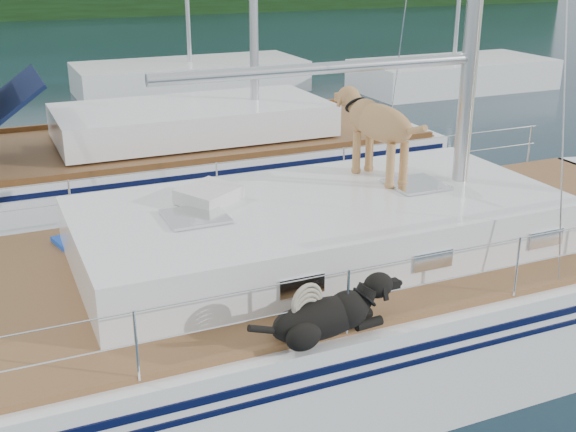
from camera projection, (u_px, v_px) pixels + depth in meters
name	position (u px, v px, depth m)	size (l,w,h in m)	color
ground	(254.00, 362.00, 8.07)	(120.00, 120.00, 0.00)	black
shore_bank	(2.00, 9.00, 47.52)	(92.00, 1.00, 1.20)	#595147
main_sailboat	(262.00, 306.00, 7.87)	(12.00, 3.87, 14.01)	white
neighbor_sailboat	(136.00, 170.00, 12.85)	(11.00, 3.50, 13.30)	white
bg_boat_center	(191.00, 77.00, 23.15)	(7.20, 3.00, 11.65)	white
bg_boat_east	(453.00, 75.00, 23.58)	(6.40, 3.00, 11.65)	white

